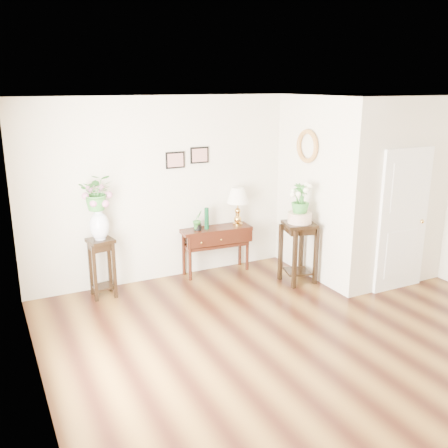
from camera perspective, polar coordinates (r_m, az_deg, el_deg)
floor at (r=6.19m, az=10.17°, el=-13.10°), size 6.00×5.50×0.02m
ceiling at (r=5.44m, az=11.63°, el=13.74°), size 6.00×5.50×0.02m
wall_back at (r=7.95m, az=-1.18°, el=4.43°), size 6.00×0.02×2.80m
wall_left at (r=4.58m, az=-20.79°, el=-5.27°), size 0.02×5.50×2.80m
partition at (r=8.29m, az=15.08°, el=4.37°), size 1.80×1.95×2.80m
door at (r=7.67m, az=19.79°, el=0.38°), size 0.90×0.05×2.10m
art_print_left at (r=7.60m, az=-5.60°, el=7.28°), size 0.30×0.02×0.25m
art_print_right at (r=7.74m, az=-2.82°, el=7.87°), size 0.30×0.02×0.25m
wall_ornament at (r=7.71m, az=9.48°, el=8.76°), size 0.07×0.51×0.51m
console_table at (r=8.03m, az=-0.93°, el=-3.00°), size 1.16×0.46×0.76m
table_lamp at (r=8.00m, az=1.58°, el=2.35°), size 0.46×0.46×0.62m
green_vase at (r=7.81m, az=-2.00°, el=0.64°), size 0.07×0.07×0.34m
potted_plant at (r=7.76m, az=-3.03°, el=0.35°), size 0.20×0.18×0.30m
plant_stand_a at (r=7.34m, az=-13.74°, el=-4.88°), size 0.38×0.38×0.86m
porcelain_vase at (r=7.14m, az=-14.08°, el=0.04°), size 0.31×0.31×0.47m
lily_arrangement at (r=7.04m, az=-14.32°, el=3.42°), size 0.55×0.51×0.51m
plant_stand_b at (r=7.71m, az=8.47°, el=-3.24°), size 0.55×0.55×0.95m
ceramic_bowl at (r=7.55m, az=8.64°, el=0.73°), size 0.37×0.37×0.16m
narcissus at (r=7.48m, az=8.72°, el=2.77°), size 0.32×0.32×0.47m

